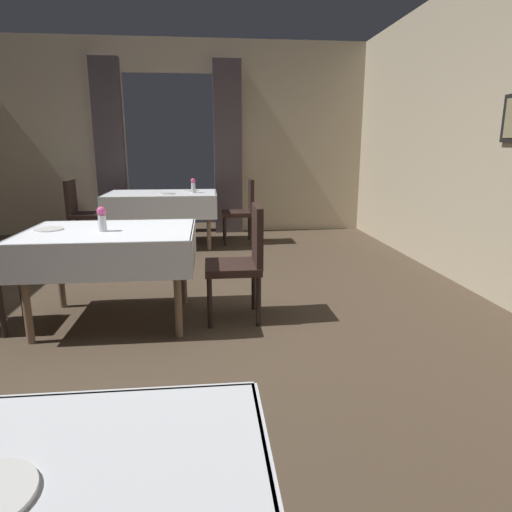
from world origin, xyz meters
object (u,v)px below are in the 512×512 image
object	(u,v)px
plate_far_b	(168,194)
chair_mid_right	(243,257)
flower_vase_far	(193,185)
dining_table_mid	(111,242)
dining_table_far	(162,199)
plate_mid_b	(49,229)
chair_far_right	(243,208)
plate_far_c	(191,191)
flower_vase_mid	(102,218)
chair_far_left	(81,210)

from	to	relation	value
plate_far_b	chair_mid_right	bearing A→B (deg)	-73.60
flower_vase_far	plate_far_b	size ratio (longest dim) A/B	0.97
dining_table_mid	dining_table_far	xyz separation A→B (m)	(0.12, 2.92, 0.00)
plate_far_b	plate_mid_b	bearing A→B (deg)	-104.35
dining_table_mid	chair_far_right	distance (m)	3.21
dining_table_far	chair_far_right	xyz separation A→B (m)	(1.15, 0.03, -0.14)
plate_far_c	plate_far_b	bearing A→B (deg)	-127.29
dining_table_far	plate_mid_b	size ratio (longest dim) A/B	7.00
chair_mid_right	plate_far_c	size ratio (longest dim) A/B	4.42
dining_table_mid	chair_mid_right	bearing A→B (deg)	-2.47
plate_far_b	plate_far_c	size ratio (longest dim) A/B	0.98
flower_vase_far	plate_far_c	size ratio (longest dim) A/B	0.96
plate_mid_b	flower_vase_far	distance (m)	3.00
flower_vase_mid	plate_mid_b	distance (m)	0.46
dining_table_mid	chair_far_left	distance (m)	3.18
chair_mid_right	plate_far_c	xyz separation A→B (m)	(-0.52, 3.17, 0.24)
chair_mid_right	plate_far_b	world-z (taller)	chair_mid_right
chair_far_right	flower_vase_mid	bearing A→B (deg)	-113.47
dining_table_far	chair_far_left	bearing A→B (deg)	176.07
chair_far_right	dining_table_mid	bearing A→B (deg)	-113.24
dining_table_far	plate_mid_b	distance (m)	2.94
chair_far_right	flower_vase_mid	distance (m)	3.29
dining_table_mid	chair_far_left	size ratio (longest dim) A/B	1.39
flower_vase_mid	dining_table_mid	bearing A→B (deg)	55.58
plate_far_b	plate_far_c	distance (m)	0.50
chair_far_left	plate_far_c	bearing A→B (deg)	4.60
plate_far_c	dining_table_far	bearing A→B (deg)	-153.01
dining_table_far	plate_far_b	size ratio (longest dim) A/B	7.39
chair_mid_right	flower_vase_far	world-z (taller)	flower_vase_far
flower_vase_far	chair_mid_right	bearing A→B (deg)	-80.84
plate_mid_b	plate_far_b	bearing A→B (deg)	75.65
dining_table_far	dining_table_mid	bearing A→B (deg)	-92.30
plate_mid_b	flower_vase_mid	bearing A→B (deg)	-13.42
dining_table_mid	plate_far_c	xyz separation A→B (m)	(0.52, 3.13, 0.10)
chair_mid_right	chair_far_left	size ratio (longest dim) A/B	1.00
dining_table_mid	plate_far_c	distance (m)	3.17
chair_far_left	chair_far_right	size ratio (longest dim) A/B	1.00
chair_far_left	plate_mid_b	bearing A→B (deg)	-79.24
chair_far_right	chair_mid_right	bearing A→B (deg)	-94.48
dining_table_far	chair_mid_right	distance (m)	3.11
chair_far_right	plate_far_b	distance (m)	1.10
chair_far_left	plate_far_b	world-z (taller)	chair_far_left
plate_mid_b	plate_far_c	world-z (taller)	same
chair_far_left	chair_far_right	distance (m)	2.30
dining_table_mid	chair_far_left	bearing A→B (deg)	108.98
chair_far_left	plate_mid_b	world-z (taller)	chair_far_left
chair_far_left	flower_vase_mid	bearing A→B (deg)	-71.98
chair_far_right	flower_vase_far	size ratio (longest dim) A/B	4.61
dining_table_mid	chair_far_right	bearing A→B (deg)	66.76
chair_far_left	flower_vase_far	bearing A→B (deg)	-4.93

